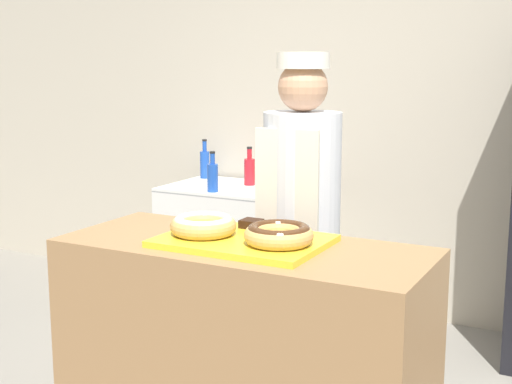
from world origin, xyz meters
The scene contains 13 objects.
wall_back centered at (0.00, 2.13, 1.35)m, with size 8.00×0.06×2.70m.
display_counter centered at (0.00, 0.00, 0.48)m, with size 1.39×0.58×0.96m.
serving_tray centered at (0.00, 0.00, 0.97)m, with size 0.60×0.43×0.02m.
donut_light_glaze centered at (-0.16, -0.03, 1.02)m, with size 0.25×0.25×0.07m.
donut_chocolate_glaze centered at (0.16, -0.03, 1.02)m, with size 0.25×0.25×0.07m.
brownie_back_left centered at (-0.05, 0.16, 1.00)m, with size 0.08×0.08×0.03m.
brownie_back_right centered at (0.05, 0.16, 1.00)m, with size 0.08×0.08×0.03m.
baker_person centered at (-0.03, 0.59, 0.89)m, with size 0.34×0.34×1.66m.
chest_freezer centered at (-1.00, 1.76, 0.41)m, with size 0.94×0.63×0.82m.
bottle_orange centered at (-0.78, 1.97, 0.91)m, with size 0.07×0.07×0.24m.
bottle_blue centered at (-1.05, 1.52, 0.92)m, with size 0.07×0.07×0.25m.
bottle_red centered at (-0.97, 1.85, 0.92)m, with size 0.07×0.07×0.25m.
bottle_blue_b centered at (-1.38, 1.96, 0.93)m, with size 0.07×0.07×0.27m.
Camera 1 is at (1.23, -2.24, 1.62)m, focal length 50.00 mm.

